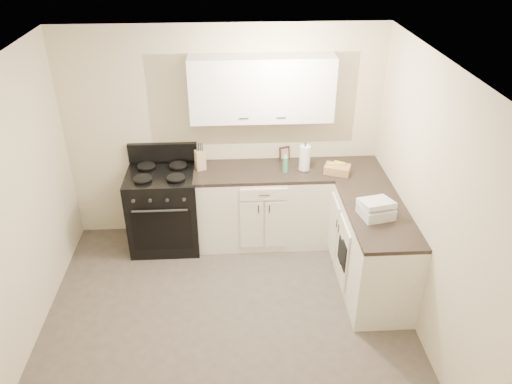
{
  "coord_description": "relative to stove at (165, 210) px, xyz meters",
  "views": [
    {
      "loc": [
        0.07,
        -3.5,
        3.55
      ],
      "look_at": [
        0.32,
        0.85,
        1.03
      ],
      "focal_mm": 35.0,
      "sensor_mm": 36.0,
      "label": 1
    }
  ],
  "objects": [
    {
      "name": "oven_mitt_far",
      "position": [
        1.89,
        -0.89,
        0.0
      ],
      "size": [
        0.02,
        0.16,
        0.27
      ],
      "primitive_type": "cube",
      "color": "black",
      "rests_on": "base_cabinets_right"
    },
    {
      "name": "oven_mitt_near",
      "position": [
        1.89,
        -1.04,
        0.04
      ],
      "size": [
        0.02,
        0.17,
        0.29
      ],
      "primitive_type": "cube",
      "color": "black",
      "rests_on": "base_cabinets_right"
    },
    {
      "name": "paper_towel",
      "position": [
        1.61,
        0.01,
        0.63
      ],
      "size": [
        0.13,
        0.13,
        0.29
      ],
      "primitive_type": "cylinder",
      "rotation": [
        0.0,
        0.0,
        0.08
      ],
      "color": "white",
      "rests_on": "countertop_back"
    },
    {
      "name": "wall_left",
      "position": [
        -1.09,
        -1.48,
        0.79
      ],
      "size": [
        0.0,
        3.6,
        3.6
      ],
      "primitive_type": "plane",
      "rotation": [
        1.57,
        0.0,
        1.57
      ],
      "color": "beige",
      "rests_on": "ground"
    },
    {
      "name": "countertop_back",
      "position": [
        1.14,
        0.02,
        0.46
      ],
      "size": [
        1.55,
        0.6,
        0.04
      ],
      "primitive_type": "cube",
      "color": "black",
      "rests_on": "base_cabinets_back"
    },
    {
      "name": "upper_cabinets",
      "position": [
        1.14,
        0.18,
        1.38
      ],
      "size": [
        1.55,
        0.3,
        0.7
      ],
      "primitive_type": "cube",
      "color": "white",
      "rests_on": "wall_back"
    },
    {
      "name": "base_cabinets_back",
      "position": [
        1.14,
        0.02,
        -0.01
      ],
      "size": [
        1.55,
        0.6,
        0.9
      ],
      "primitive_type": "cube",
      "color": "silver",
      "rests_on": "floor"
    },
    {
      "name": "countertop_right",
      "position": [
        2.21,
        -0.63,
        0.46
      ],
      "size": [
        0.6,
        1.9,
        0.04
      ],
      "primitive_type": "cube",
      "color": "black",
      "rests_on": "base_cabinets_right"
    },
    {
      "name": "soap_bottle",
      "position": [
        1.39,
        -0.03,
        0.57
      ],
      "size": [
        0.07,
        0.07,
        0.18
      ],
      "primitive_type": "cylinder",
      "rotation": [
        0.0,
        0.0,
        0.2
      ],
      "color": "#399459",
      "rests_on": "countertop_back"
    },
    {
      "name": "floor",
      "position": [
        0.71,
        -1.48,
        -0.46
      ],
      "size": [
        3.6,
        3.6,
        0.0
      ],
      "primitive_type": "plane",
      "color": "#473F38",
      "rests_on": "ground"
    },
    {
      "name": "wicker_basket",
      "position": [
        1.97,
        -0.09,
        0.53
      ],
      "size": [
        0.32,
        0.27,
        0.09
      ],
      "primitive_type": "cube",
      "rotation": [
        0.0,
        0.0,
        -0.37
      ],
      "color": "tan",
      "rests_on": "countertop_right"
    },
    {
      "name": "base_cabinets_right",
      "position": [
        2.21,
        -0.63,
        -0.01
      ],
      "size": [
        0.6,
        1.9,
        0.9
      ],
      "primitive_type": "cube",
      "color": "silver",
      "rests_on": "floor"
    },
    {
      "name": "knife_block",
      "position": [
        0.44,
        0.09,
        0.6
      ],
      "size": [
        0.13,
        0.12,
        0.23
      ],
      "primitive_type": "cube",
      "rotation": [
        0.0,
        0.0,
        0.36
      ],
      "color": "tan",
      "rests_on": "countertop_back"
    },
    {
      "name": "wall_back",
      "position": [
        0.71,
        0.32,
        0.79
      ],
      "size": [
        3.6,
        0.0,
        3.6
      ],
      "primitive_type": "plane",
      "rotation": [
        1.57,
        0.0,
        0.0
      ],
      "color": "beige",
      "rests_on": "ground"
    },
    {
      "name": "stove",
      "position": [
        0.0,
        0.0,
        0.0
      ],
      "size": [
        0.79,
        0.67,
        0.96
      ],
      "primitive_type": "cube",
      "color": "black",
      "rests_on": "floor"
    },
    {
      "name": "wall_right",
      "position": [
        2.51,
        -1.48,
        0.79
      ],
      "size": [
        0.0,
        3.6,
        3.6
      ],
      "primitive_type": "plane",
      "rotation": [
        1.57,
        0.0,
        -1.57
      ],
      "color": "beige",
      "rests_on": "ground"
    },
    {
      "name": "picture_frame",
      "position": [
        1.42,
        0.28,
        0.56
      ],
      "size": [
        0.13,
        0.08,
        0.16
      ],
      "primitive_type": "cube",
      "rotation": [
        -0.14,
        0.0,
        0.35
      ],
      "color": "black",
      "rests_on": "countertop_back"
    },
    {
      "name": "ceiling",
      "position": [
        0.71,
        -1.48,
        2.04
      ],
      "size": [
        3.6,
        3.6,
        0.0
      ],
      "primitive_type": "plane",
      "color": "white",
      "rests_on": "wall_back"
    },
    {
      "name": "countertop_grill",
      "position": [
        2.16,
        -0.99,
        0.53
      ],
      "size": [
        0.35,
        0.33,
        0.11
      ],
      "primitive_type": "cube",
      "rotation": [
        0.0,
        0.0,
        0.22
      ],
      "color": "silver",
      "rests_on": "countertop_right"
    }
  ]
}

